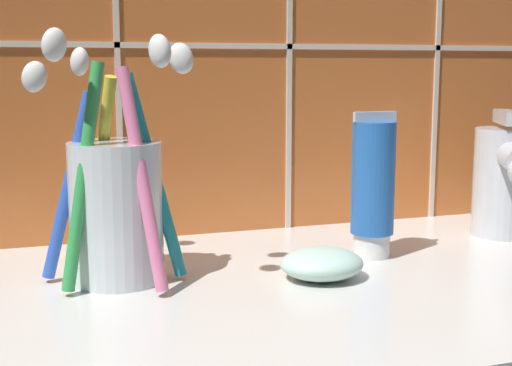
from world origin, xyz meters
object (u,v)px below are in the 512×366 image
object	(u,v)px
toothpaste_tube	(373,187)
sink_faucet	(505,177)
soap_bar	(319,262)
toothbrush_cup	(115,202)

from	to	relation	value
toothpaste_tube	sink_faucet	world-z (taller)	toothpaste_tube
toothpaste_tube	soap_bar	xyz separation A→B (cm)	(-6.37, -3.90, -4.74)
toothpaste_tube	sink_faucet	distance (cm)	14.94
toothbrush_cup	sink_faucet	distance (cm)	35.62
toothbrush_cup	toothpaste_tube	xyz separation A→B (cm)	(20.79, 0.08, -0.01)
toothpaste_tube	soap_bar	bearing A→B (deg)	-148.51
sink_faucet	soap_bar	xyz separation A→B (cm)	(-21.11, -6.35, -4.40)
toothpaste_tube	sink_faucet	bearing A→B (deg)	9.44
toothbrush_cup	soap_bar	world-z (taller)	toothbrush_cup
toothbrush_cup	soap_bar	xyz separation A→B (cm)	(14.41, -3.83, -4.75)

